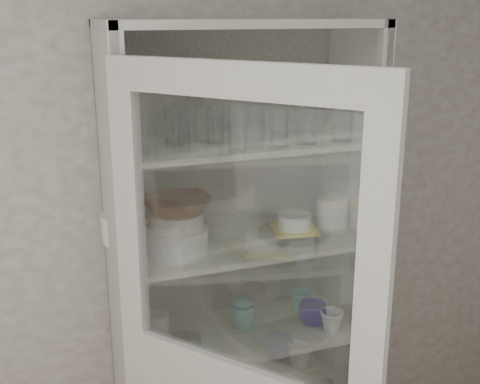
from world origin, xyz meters
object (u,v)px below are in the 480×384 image
object	(u,v)px
grey_bowl_stack	(332,213)
white_canister	(157,327)
plate_stack_front	(178,241)
plate_stack_back	(129,227)
glass_platter	(294,232)
goblet_2	(299,112)
cream_bowl	(177,220)
yellow_trivet	(294,229)
goblet_3	(277,111)
mug_white	(332,321)
goblet_1	(194,113)
measuring_cups	(183,342)
teal_jar	(243,313)
mug_blue	(313,314)
pantry_cabinet	(235,306)
white_ramekin	(294,221)
mug_teal	(301,301)
terracotta_bowl	(177,205)

from	to	relation	value
grey_bowl_stack	white_canister	xyz separation A→B (m)	(-0.73, 0.06, -0.41)
plate_stack_front	plate_stack_back	distance (m)	0.24
glass_platter	goblet_2	bearing A→B (deg)	59.48
goblet_2	white_canister	bearing A→B (deg)	-176.98
cream_bowl	yellow_trivet	distance (m)	0.50
goblet_3	mug_white	xyz separation A→B (m)	(0.16, -0.23, -0.84)
goblet_1	measuring_cups	bearing A→B (deg)	-123.84
plate_stack_front	teal_jar	size ratio (longest dim) A/B	2.08
plate_stack_front	mug_blue	size ratio (longest dim) A/B	1.91
grey_bowl_stack	goblet_1	bearing A→B (deg)	164.81
pantry_cabinet	cream_bowl	distance (m)	0.53
goblet_3	mug_blue	xyz separation A→B (m)	(0.12, -0.15, -0.84)
white_ramekin	glass_platter	bearing A→B (deg)	180.00
grey_bowl_stack	mug_blue	xyz separation A→B (m)	(-0.09, -0.04, -0.42)
mug_blue	mug_teal	xyz separation A→B (m)	(0.00, 0.13, -0.00)
grey_bowl_stack	mug_white	bearing A→B (deg)	-111.24
yellow_trivet	white_canister	distance (m)	0.67
pantry_cabinet	mug_white	bearing A→B (deg)	-30.45
terracotta_bowl	glass_platter	size ratio (longest dim) A/B	0.84
glass_platter	plate_stack_back	bearing A→B (deg)	165.37
yellow_trivet	white_canister	bearing A→B (deg)	173.62
pantry_cabinet	mug_teal	bearing A→B (deg)	0.39
pantry_cabinet	plate_stack_back	size ratio (longest dim) A/B	9.80
yellow_trivet	teal_jar	bearing A→B (deg)	165.05
white_canister	mug_teal	bearing A→B (deg)	2.20
pantry_cabinet	teal_jar	size ratio (longest dim) A/B	19.12
pantry_cabinet	goblet_1	world-z (taller)	pantry_cabinet
terracotta_bowl	mug_teal	xyz separation A→B (m)	(0.57, 0.11, -0.54)
goblet_1	measuring_cups	world-z (taller)	goblet_1
glass_platter	white_ramekin	xyz separation A→B (m)	(0.00, 0.00, 0.05)
mug_white	teal_jar	world-z (taller)	teal_jar
goblet_1	teal_jar	bearing A→B (deg)	-29.34
goblet_3	cream_bowl	distance (m)	0.59
goblet_1	teal_jar	size ratio (longest dim) A/B	1.65
white_ramekin	mug_teal	world-z (taller)	white_ramekin
white_ramekin	plate_stack_back	bearing A→B (deg)	165.37
cream_bowl	mug_white	distance (m)	0.79
yellow_trivet	teal_jar	world-z (taller)	yellow_trivet
plate_stack_front	white_ramekin	bearing A→B (deg)	3.10
plate_stack_front	mug_blue	xyz separation A→B (m)	(0.57, -0.01, -0.40)
grey_bowl_stack	goblet_2	bearing A→B (deg)	140.64
mug_teal	teal_jar	distance (m)	0.29
mug_blue	mug_teal	size ratio (longest dim) A/B	1.24
grey_bowl_stack	mug_teal	distance (m)	0.44
goblet_3	cream_bowl	world-z (taller)	goblet_3
plate_stack_front	goblet_2	bearing A→B (deg)	12.60
mug_teal	mug_white	distance (m)	0.21
measuring_cups	yellow_trivet	bearing A→B (deg)	2.76
teal_jar	white_canister	distance (m)	0.36
terracotta_bowl	grey_bowl_stack	world-z (taller)	terracotta_bowl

